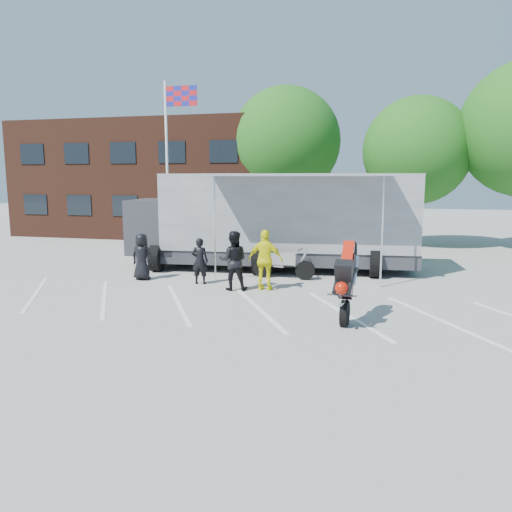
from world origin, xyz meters
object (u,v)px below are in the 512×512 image
at_px(parked_motorcycle, 283,278).
at_px(spectator_leather_c, 233,261).
at_px(stunt_bike_rider, 349,318).
at_px(flagpole, 172,146).
at_px(tree_left, 286,142).
at_px(tree_mid, 417,151).
at_px(transporter_truck, 276,269).
at_px(spectator_leather_a, 142,257).
at_px(spectator_leather_b, 200,261).
at_px(spectator_hivis, 265,260).

xyz_separation_m(parked_motorcycle, spectator_leather_c, (-1.21, -2.21, 0.96)).
bearing_deg(stunt_bike_rider, flagpole, 138.19).
bearing_deg(tree_left, flagpole, -125.28).
bearing_deg(spectator_leather_c, tree_mid, -130.18).
height_order(transporter_truck, spectator_leather_a, transporter_truck).
xyz_separation_m(transporter_truck, spectator_leather_a, (-4.16, -3.18, 0.82)).
distance_m(stunt_bike_rider, spectator_leather_b, 6.10).
bearing_deg(stunt_bike_rider, transporter_truck, 121.95).
distance_m(transporter_truck, spectator_leather_c, 4.10).
relative_size(tree_mid, spectator_leather_a, 4.66).
bearing_deg(spectator_leather_a, parked_motorcycle, -160.52).
distance_m(spectator_leather_b, spectator_hivis, 2.41).
height_order(tree_mid, spectator_leather_b, tree_mid).
xyz_separation_m(transporter_truck, stunt_bike_rider, (3.31, -6.39, 0.00)).
distance_m(parked_motorcycle, stunt_bike_rider, 5.35).
height_order(transporter_truck, parked_motorcycle, transporter_truck).
bearing_deg(stunt_bike_rider, tree_mid, 85.54).
bearing_deg(tree_left, transporter_truck, -81.15).
bearing_deg(spectator_leather_c, tree_left, -99.20).
bearing_deg(tree_mid, transporter_truck, -124.95).
xyz_separation_m(tree_left, parked_motorcycle, (2.07, -10.75, -5.57)).
distance_m(stunt_bike_rider, spectator_leather_c, 4.66).
relative_size(tree_left, spectator_leather_c, 4.51).
height_order(tree_mid, spectator_leather_a, tree_mid).
bearing_deg(tree_mid, parked_motorcycle, -116.84).
distance_m(flagpole, spectator_leather_b, 8.51).
distance_m(parked_motorcycle, spectator_hivis, 2.20).
height_order(parked_motorcycle, spectator_hivis, spectator_hivis).
distance_m(spectator_leather_b, spectator_leather_c, 1.51).
relative_size(tree_mid, spectator_hivis, 3.92).
bearing_deg(parked_motorcycle, tree_left, 14.17).
distance_m(tree_left, stunt_bike_rider, 17.04).
height_order(parked_motorcycle, spectator_leather_a, spectator_leather_a).
height_order(transporter_truck, spectator_leather_b, transporter_truck).
relative_size(tree_left, transporter_truck, 0.73).
bearing_deg(spectator_hivis, tree_left, -79.29).
height_order(spectator_leather_b, spectator_hivis, spectator_hivis).
bearing_deg(spectator_leather_c, spectator_hivis, -179.22).
bearing_deg(tree_left, parked_motorcycle, -79.12).
bearing_deg(flagpole, spectator_leather_c, -53.75).
bearing_deg(spectator_hivis, flagpole, -45.33).
bearing_deg(tree_left, spectator_leather_a, -102.76).
xyz_separation_m(transporter_truck, spectator_leather_b, (-1.92, -3.35, 0.79)).
distance_m(flagpole, tree_left, 7.37).
distance_m(tree_mid, parked_motorcycle, 11.99).
height_order(tree_mid, transporter_truck, tree_mid).
bearing_deg(tree_left, spectator_leather_b, -92.39).
height_order(stunt_bike_rider, spectator_leather_a, spectator_leather_a).
bearing_deg(tree_mid, tree_left, 171.87).
xyz_separation_m(transporter_truck, spectator_leather_c, (-0.55, -3.95, 0.96)).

